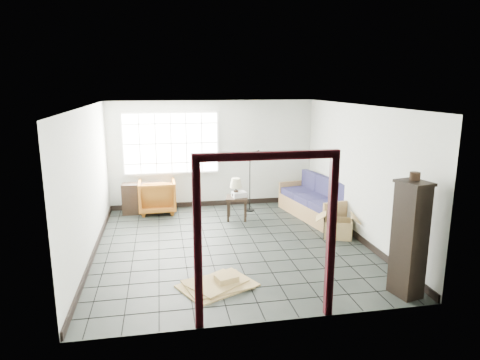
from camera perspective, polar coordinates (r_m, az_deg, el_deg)
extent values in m
plane|color=black|center=(8.21, -1.18, -8.60)|extent=(5.50, 5.50, 0.00)
cube|color=silver|center=(10.51, -3.66, 3.46)|extent=(5.00, 0.02, 2.60)
cube|color=silver|center=(5.23, 3.69, -6.06)|extent=(5.00, 0.02, 2.60)
cube|color=silver|center=(7.84, -19.58, -0.43)|extent=(0.02, 5.50, 2.60)
cube|color=silver|center=(8.59, 15.47, 0.94)|extent=(0.02, 5.50, 2.60)
cube|color=white|center=(7.66, -1.27, 9.85)|extent=(5.00, 5.50, 0.02)
cube|color=black|center=(10.76, -3.56, -3.09)|extent=(4.95, 0.03, 0.12)
cube|color=black|center=(8.19, -18.79, -8.91)|extent=(0.03, 5.45, 0.12)
cube|color=black|center=(8.90, 14.89, -6.90)|extent=(0.03, 5.45, 0.12)
cube|color=silver|center=(10.35, -9.18, 4.87)|extent=(2.32, 0.06, 1.52)
cube|color=white|center=(10.31, -9.17, 4.84)|extent=(2.20, 0.02, 1.40)
cube|color=#380C13|center=(5.23, -5.66, -9.01)|extent=(0.10, 0.08, 2.10)
cube|color=#380C13|center=(5.62, 12.04, -7.68)|extent=(0.10, 0.08, 2.10)
cube|color=#380C13|center=(5.07, 3.69, 3.26)|extent=(1.80, 0.08, 0.10)
cube|color=olive|center=(9.94, 9.84, -3.88)|extent=(1.13, 2.07, 0.35)
cube|color=olive|center=(9.10, 13.13, -4.70)|extent=(0.78, 0.20, 0.63)
cube|color=olive|center=(10.75, 7.12, -1.77)|extent=(0.78, 0.20, 0.63)
cube|color=olive|center=(10.03, 11.65, -1.67)|extent=(0.44, 1.94, 0.69)
cube|color=#1A173A|center=(9.34, 11.82, -3.43)|extent=(0.81, 0.75, 0.16)
cube|color=#1A173A|center=(9.43, 13.34, -1.86)|extent=(0.25, 0.64, 0.51)
cube|color=#1A173A|center=(9.87, 9.80, -2.48)|extent=(0.81, 0.75, 0.16)
cube|color=#1A173A|center=(9.95, 11.25, -1.00)|extent=(0.25, 0.64, 0.51)
cube|color=#1A173A|center=(10.41, 7.98, -1.62)|extent=(0.81, 0.75, 0.16)
cube|color=#1A173A|center=(10.49, 9.38, -0.23)|extent=(0.25, 0.64, 0.51)
imported|color=#985516|center=(10.27, -10.98, -1.91)|extent=(0.85, 0.80, 0.87)
cube|color=black|center=(9.55, -0.40, -2.43)|extent=(0.56, 0.56, 0.06)
cube|color=black|center=(9.45, -1.60, -4.20)|extent=(0.06, 0.06, 0.47)
cube|color=black|center=(9.43, 0.70, -4.23)|extent=(0.06, 0.06, 0.47)
cube|color=black|center=(9.81, -1.45, -3.56)|extent=(0.06, 0.06, 0.47)
cube|color=black|center=(9.79, 0.75, -3.59)|extent=(0.06, 0.06, 0.47)
cylinder|color=black|center=(9.54, -0.54, -1.81)|extent=(0.11, 0.11, 0.15)
cylinder|color=black|center=(9.51, -0.54, -1.07)|extent=(0.03, 0.03, 0.11)
cone|color=beige|center=(9.48, -0.54, -0.39)|extent=(0.29, 0.29, 0.21)
cube|color=silver|center=(9.53, -0.09, -1.94)|extent=(0.33, 0.28, 0.11)
cylinder|color=black|center=(9.48, -0.97, -2.01)|extent=(0.03, 0.07, 0.07)
cylinder|color=black|center=(10.32, 1.30, -4.02)|extent=(0.27, 0.27, 0.03)
cylinder|color=black|center=(10.14, 1.32, -0.29)|extent=(0.02, 0.02, 1.37)
cylinder|color=black|center=(9.97, 1.95, 3.69)|extent=(0.23, 0.06, 0.12)
sphere|color=black|center=(9.94, 2.57, 3.30)|extent=(0.14, 0.14, 0.12)
cube|color=black|center=(10.30, -12.87, -2.39)|extent=(0.93, 0.38, 0.72)
cube|color=black|center=(10.30, -12.87, -2.33)|extent=(0.87, 0.33, 0.03)
cube|color=black|center=(6.52, 21.64, -7.47)|extent=(0.39, 0.47, 1.66)
cube|color=black|center=(6.30, 22.25, -0.34)|extent=(0.44, 0.52, 0.04)
cylinder|color=black|center=(6.37, 22.29, 0.48)|extent=(0.18, 0.18, 0.11)
cube|color=#9F854C|center=(8.81, 12.84, -7.34)|extent=(0.64, 0.58, 0.02)
cube|color=black|center=(8.75, 11.18, -6.24)|extent=(0.18, 0.39, 0.35)
cube|color=#9F854C|center=(8.77, 14.60, -6.38)|extent=(0.18, 0.39, 0.35)
cube|color=#9F854C|center=(8.56, 12.92, -6.76)|extent=(0.49, 0.22, 0.35)
cube|color=#9F854C|center=(8.95, 12.88, -5.89)|extent=(0.49, 0.22, 0.35)
cube|color=#9F854C|center=(8.68, 10.77, -4.73)|extent=(0.34, 0.46, 0.14)
cube|color=#9F854C|center=(8.70, 15.17, -4.91)|extent=(0.34, 0.46, 0.14)
cube|color=#9F854C|center=(6.64, -3.03, -13.88)|extent=(1.30, 1.16, 0.02)
cube|color=#9F854C|center=(6.63, -3.03, -13.70)|extent=(1.09, 0.92, 0.02)
cube|color=#9F854C|center=(6.62, -3.04, -13.53)|extent=(0.99, 0.94, 0.02)
cube|color=#9F854C|center=(6.62, -1.82, -12.97)|extent=(0.37, 0.33, 0.09)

